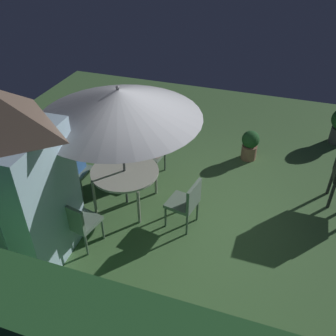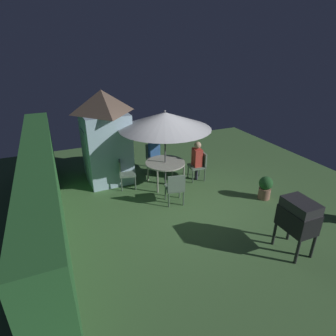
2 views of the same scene
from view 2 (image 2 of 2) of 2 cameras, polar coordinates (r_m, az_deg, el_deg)
ground_plane at (r=7.73m, az=4.03°, el=-6.69°), size 11.00×11.00×0.00m
hedge_backdrop at (r=6.58m, az=-24.10°, el=-4.96°), size 7.10×0.62×1.99m
garden_shed at (r=8.63m, az=-12.81°, el=6.46°), size 1.65×1.40×2.77m
patio_table at (r=8.30m, az=-0.57°, el=0.83°), size 1.19×1.19×0.72m
patio_umbrella at (r=7.86m, az=-0.61°, el=9.74°), size 2.62×2.62×2.28m
bbq_grill at (r=6.13m, az=25.22°, el=-9.02°), size 0.71×0.51×1.20m
chair_near_shed at (r=8.71m, az=6.44°, el=0.85°), size 0.51×0.51×0.90m
chair_far_side at (r=9.31m, az=-2.99°, el=2.56°), size 0.48×0.47×0.90m
chair_toward_hedge at (r=8.23m, az=-8.95°, el=-0.76°), size 0.55×0.55×0.90m
chair_toward_house at (r=7.30m, az=1.49°, el=-3.90°), size 0.54×0.54×0.90m
potted_plant_by_shed at (r=8.10m, az=19.36°, el=-3.73°), size 0.37×0.37×0.66m
person_in_red at (r=8.58m, az=5.99°, el=2.39°), size 0.36×0.27×1.26m
person_in_blue at (r=9.14m, az=-2.85°, el=3.90°), size 0.25×0.35×1.26m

